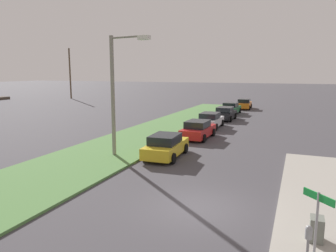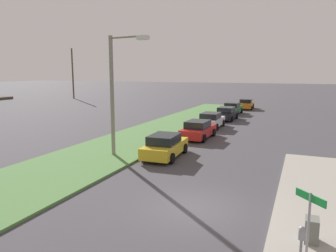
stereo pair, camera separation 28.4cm
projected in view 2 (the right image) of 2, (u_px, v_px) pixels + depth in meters
The scene contains 13 objects.
ground at pixel (195, 208), 12.82m from camera, with size 300.00×300.00×0.00m, color #423F44.
grass_median at pixel (132, 141), 25.08m from camera, with size 60.00×6.00×0.12m, color #517F42.
parked_car_yellow at pixel (165, 146), 20.44m from camera, with size 4.40×2.21×1.47m.
parked_car_red at pixel (198, 130), 26.19m from camera, with size 4.34×2.09×1.47m.
parked_car_white at pixel (211, 120), 31.25m from camera, with size 4.31×2.04×1.47m.
parked_car_black at pixel (226, 114), 36.32m from camera, with size 4.31×2.03×1.47m.
parked_car_green at pixel (233, 108), 41.61m from camera, with size 4.34×2.10×1.47m.
parked_car_orange at pixel (246, 104), 47.18m from camera, with size 4.39×2.20×1.47m.
parking_meter at pixel (301, 239), 8.37m from camera, with size 0.18×0.18×1.42m.
utility_box at pixel (311, 232), 9.99m from camera, with size 0.55×0.40×0.90m, color slate.
street_sign at pixel (308, 229), 7.55m from camera, with size 0.67×0.64×2.60m.
streetlight at pixel (116, 87), 19.91m from camera, with size 0.70×2.87×7.50m.
distant_utility_pole at pixel (73, 74), 65.28m from camera, with size 0.30×0.30×10.00m, color brown.
Camera 2 is at (-11.58, -3.70, 5.32)m, focal length 34.68 mm.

